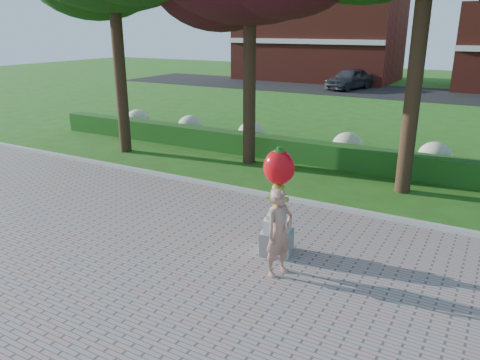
{
  "coord_description": "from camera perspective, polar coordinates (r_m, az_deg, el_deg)",
  "views": [
    {
      "loc": [
        5.8,
        -8.38,
        4.7
      ],
      "look_at": [
        0.47,
        1.0,
        1.15
      ],
      "focal_mm": 35.0,
      "sensor_mm": 36.0,
      "label": 1
    }
  ],
  "objects": [
    {
      "name": "woman",
      "position": [
        9.09,
        4.79,
        -6.4
      ],
      "size": [
        0.62,
        0.75,
        1.76
      ],
      "primitive_type": "imported",
      "rotation": [
        0.0,
        0.0,
        1.21
      ],
      "color": "#AD7963",
      "rests_on": "walkway"
    },
    {
      "name": "walkway",
      "position": [
        8.64,
        -20.26,
        -15.84
      ],
      "size": [
        40.0,
        14.0,
        0.04
      ],
      "primitive_type": "cube",
      "color": "gray",
      "rests_on": "ground"
    },
    {
      "name": "hydrangea_row",
      "position": [
        17.69,
        11.6,
        4.27
      ],
      "size": [
        20.1,
        1.1,
        0.99
      ],
      "color": "#B2B389",
      "rests_on": "ground"
    },
    {
      "name": "hydrant_sculpture",
      "position": [
        9.79,
        4.65,
        -2.25
      ],
      "size": [
        0.76,
        0.76,
        2.35
      ],
      "rotation": [
        0.0,
        0.0,
        0.23
      ],
      "color": "gray",
      "rests_on": "walkway"
    },
    {
      "name": "curb",
      "position": [
        13.58,
        2.45,
        -1.71
      ],
      "size": [
        40.0,
        0.18,
        0.15
      ],
      "primitive_type": "cube",
      "color": "#ADADA5",
      "rests_on": "ground"
    },
    {
      "name": "lawn_hedge",
      "position": [
        16.99,
        8.67,
        3.35
      ],
      "size": [
        24.0,
        0.7,
        0.8
      ],
      "primitive_type": "cube",
      "color": "#184714",
      "rests_on": "ground"
    },
    {
      "name": "street",
      "position": [
        37.13,
        20.7,
        9.81
      ],
      "size": [
        50.0,
        8.0,
        0.02
      ],
      "primitive_type": "cube",
      "color": "black",
      "rests_on": "ground"
    },
    {
      "name": "ground",
      "position": [
        11.22,
        -4.64,
        -6.61
      ],
      "size": [
        100.0,
        100.0,
        0.0
      ],
      "primitive_type": "plane",
      "color": "#295515",
      "rests_on": "ground"
    },
    {
      "name": "building_left",
      "position": [
        45.24,
        9.56,
        16.46
      ],
      "size": [
        14.0,
        8.0,
        7.0
      ],
      "primitive_type": "cube",
      "color": "maroon",
      "rests_on": "ground"
    },
    {
      "name": "parked_car",
      "position": [
        38.29,
        13.18,
        11.94
      ],
      "size": [
        3.08,
        5.06,
        1.61
      ],
      "primitive_type": "imported",
      "rotation": [
        0.0,
        0.0,
        -0.27
      ],
      "color": "#393B40",
      "rests_on": "street"
    }
  ]
}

